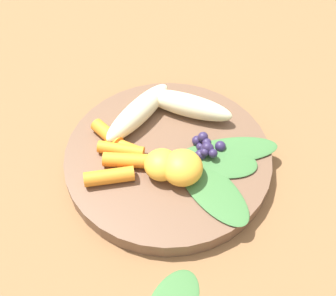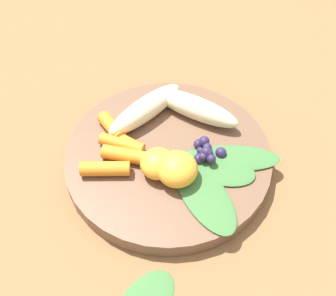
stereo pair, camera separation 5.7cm
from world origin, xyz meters
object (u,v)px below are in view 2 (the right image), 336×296
at_px(banana_peeled_left, 146,109).
at_px(orange_segment_near, 177,169).
at_px(bowl, 168,158).
at_px(banana_peeled_right, 195,108).

distance_m(banana_peeled_left, orange_segment_near, 0.12).
xyz_separation_m(bowl, orange_segment_near, (0.03, -0.03, 0.03)).
bearing_deg(banana_peeled_right, bowl, 90.27).
height_order(bowl, banana_peeled_left, banana_peeled_left).
height_order(banana_peeled_left, orange_segment_near, orange_segment_near).
relative_size(bowl, orange_segment_near, 5.34).
relative_size(bowl, banana_peeled_right, 2.10).
distance_m(bowl, banana_peeled_right, 0.08).
bearing_deg(bowl, orange_segment_near, -52.68).
relative_size(banana_peeled_left, orange_segment_near, 2.55).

